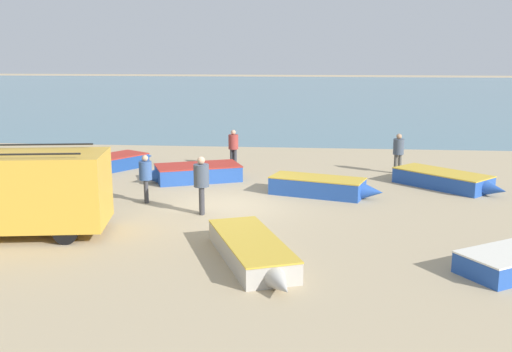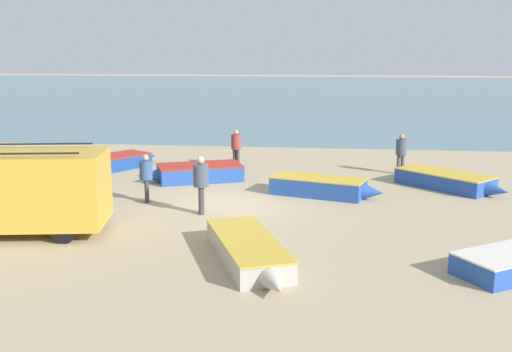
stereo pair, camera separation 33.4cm
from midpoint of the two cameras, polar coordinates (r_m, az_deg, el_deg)
The scene contains 12 objects.
ground_plane at distance 19.63m, azimuth -3.40°, elevation -2.87°, with size 200.00×200.00×0.00m, color tan.
sea_water at distance 70.98m, azimuth 3.09°, elevation 7.96°, with size 120.00×80.00×0.01m, color slate.
parked_van at distance 17.66m, azimuth -22.63°, elevation -1.28°, with size 5.29×2.82×2.42m.
fishing_rowboat_1 at distance 21.05m, azimuth 5.80°, elevation -1.01°, with size 4.02×2.18×0.63m.
fishing_rowboat_2 at distance 23.14m, azimuth 17.19°, elevation -0.36°, with size 3.74×3.60×0.58m.
fishing_rowboat_3 at distance 26.16m, azimuth -14.29°, elevation 1.19°, with size 3.27×4.25×0.58m.
fishing_rowboat_4 at distance 23.44m, azimuth -6.23°, elevation 0.31°, with size 4.02×2.75×0.61m.
fishing_rowboat_5 at distance 14.52m, azimuth -0.97°, elevation -7.17°, with size 2.62×4.61×0.54m.
fisherman_0 at distance 18.51m, azimuth -5.74°, elevation -0.38°, with size 0.48×0.48×1.81m.
fisherman_1 at distance 20.19m, azimuth -10.95°, elevation 0.16°, with size 0.42×0.42×1.61m.
fisherman_2 at distance 25.91m, azimuth -2.54°, elevation 2.98°, with size 0.43×0.43×1.62m.
fisherman_3 at distance 25.14m, azimuth 13.04°, elevation 2.44°, with size 0.43×0.43×1.65m.
Camera 1 is at (2.79, -18.76, 5.05)m, focal length 42.00 mm.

